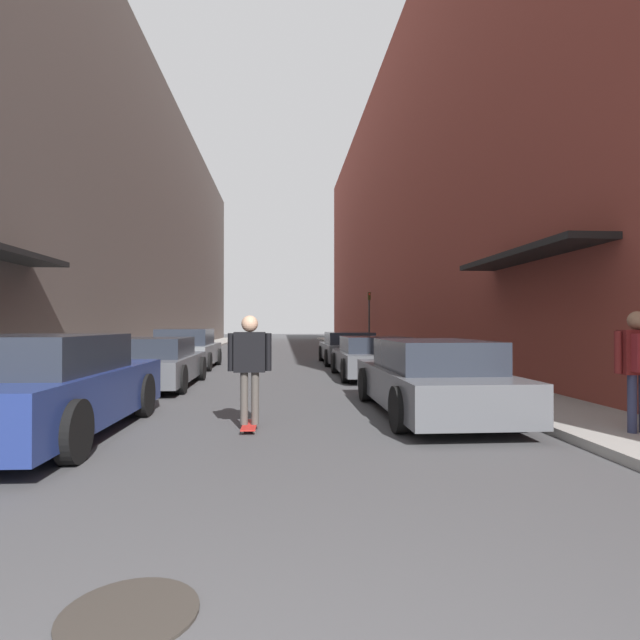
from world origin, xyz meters
The scene contains 15 objects.
ground centered at (0.00, 20.18, 0.00)m, with size 110.98×110.98×0.00m, color #424244.
curb_strip_left centered at (-4.77, 25.22, 0.06)m, with size 1.80×50.45×0.12m.
curb_strip_right centered at (4.77, 25.22, 0.06)m, with size 1.80×50.45×0.12m.
building_row_left centered at (-7.67, 25.22, 6.99)m, with size 4.90×50.45×13.99m.
building_row_right centered at (7.67, 25.22, 7.82)m, with size 4.90×50.45×15.64m.
parked_car_left_0 centered at (-2.87, 5.73, 0.66)m, with size 2.08×4.42×1.35m.
parked_car_left_1 centered at (-2.72, 10.98, 0.57)m, with size 1.93×4.28×1.17m.
parked_car_left_2 centered at (-2.93, 16.05, 0.63)m, with size 1.98×3.93×1.33m.
parked_car_right_0 centered at (2.73, 7.00, 0.60)m, with size 1.86×4.57×1.23m.
parked_car_right_1 centered at (2.81, 12.68, 0.56)m, with size 2.04×4.11×1.14m.
parked_car_right_2 centered at (2.78, 17.62, 0.58)m, with size 2.00×4.41×1.19m.
skateboarder centered at (-0.17, 6.02, 0.99)m, with size 0.61×0.78×1.61m.
manhole_cover centered at (-0.49, 1.55, 0.01)m, with size 0.70×0.70×0.02m.
traffic_light centered at (5.33, 27.57, 2.13)m, with size 0.16×0.22×3.23m.
pedestrian centered at (4.76, 4.86, 1.08)m, with size 0.61×0.34×1.53m.
Camera 1 is at (0.29, -1.07, 1.48)m, focal length 28.00 mm.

